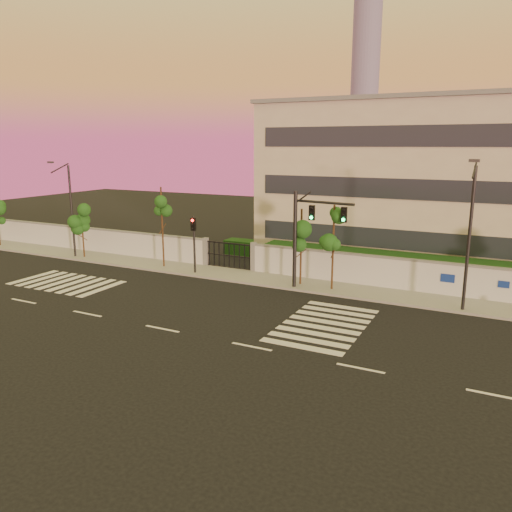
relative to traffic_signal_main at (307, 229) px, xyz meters
The scene contains 15 objects.
ground 10.98m from the traffic_signal_main, 112.52° to the right, with size 120.00×120.00×0.00m, color black.
sidewalk 5.58m from the traffic_signal_main, 165.45° to the left, with size 60.00×3.00×0.15m, color gray.
perimeter_wall 5.39m from the traffic_signal_main, 146.64° to the left, with size 60.00×0.36×2.20m.
hedge_row 6.69m from the traffic_signal_main, 117.74° to the left, with size 41.00×4.25×1.80m.
institutional_building 13.68m from the traffic_signal_main, 67.94° to the left, with size 24.40×12.40×12.25m.
distant_skyscraper 285.14m from the traffic_signal_main, 104.30° to the left, with size 16.00×16.00×118.00m.
road_markings 8.85m from the traffic_signal_main, 133.93° to the right, with size 57.00×7.62×0.02m.
street_tree_b 19.15m from the traffic_signal_main, behind, with size 1.48×1.18×4.24m.
street_tree_c 11.49m from the traffic_signal_main, behind, with size 1.56×1.24×5.98m.
street_tree_d 1.04m from the traffic_signal_main, 128.72° to the left, with size 1.51×1.20×5.02m.
street_tree_e 1.66m from the traffic_signal_main, 20.97° to the left, with size 1.51×1.20×5.40m.
traffic_signal_main is the anchor object (origin of this frame).
traffic_signal_secondary 8.49m from the traffic_signal_main, behind, with size 0.32×0.33×4.14m.
streetlight_west 19.98m from the traffic_signal_main, behind, with size 0.46×1.86×7.73m.
streetlight_east 9.19m from the traffic_signal_main, ahead, with size 0.49×1.99×8.27m.
Camera 1 is at (14.65, -18.79, 8.94)m, focal length 35.00 mm.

